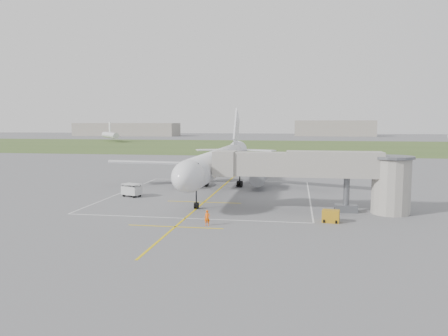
% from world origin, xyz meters
% --- Properties ---
extents(ground, '(700.00, 700.00, 0.00)m').
position_xyz_m(ground, '(0.00, 0.00, 0.00)').
color(ground, '#5E5E60').
rests_on(ground, ground).
extents(grass_strip, '(700.00, 120.00, 0.02)m').
position_xyz_m(grass_strip, '(0.00, 130.00, 0.01)').
color(grass_strip, '#3E5625').
rests_on(grass_strip, ground).
extents(apron_markings, '(28.20, 60.00, 0.01)m').
position_xyz_m(apron_markings, '(0.00, -5.82, 0.01)').
color(apron_markings, gold).
rests_on(apron_markings, ground).
extents(airliner, '(38.93, 46.75, 13.52)m').
position_xyz_m(airliner, '(-0.00, 0.75, 4.39)').
color(airliner, silver).
rests_on(airliner, ground).
extents(jet_bridge, '(23.40, 5.00, 7.20)m').
position_xyz_m(jet_bridge, '(15.72, -13.50, 4.74)').
color(jet_bridge, gray).
rests_on(jet_bridge, ground).
extents(gpu_unit, '(1.94, 1.50, 1.34)m').
position_xyz_m(gpu_unit, '(15.80, -19.29, 0.66)').
color(gpu_unit, '#AE7D15').
rests_on(gpu_unit, ground).
extents(baggage_cart, '(3.08, 2.51, 1.86)m').
position_xyz_m(baggage_cart, '(-11.14, -7.45, 0.95)').
color(baggage_cart, '#BBBBBB').
rests_on(baggage_cart, ground).
extents(ramp_worker_nose, '(0.59, 0.39, 1.61)m').
position_xyz_m(ramp_worker_nose, '(3.12, -22.92, 0.81)').
color(ramp_worker_nose, '#FF5B08').
rests_on(ramp_worker_nose, ground).
extents(ramp_worker_wing, '(1.15, 1.21, 1.96)m').
position_xyz_m(ramp_worker_wing, '(-6.19, 0.69, 0.98)').
color(ramp_worker_wing, '#DF5F07').
rests_on(ramp_worker_wing, ground).
extents(distant_hangars, '(345.00, 49.00, 12.00)m').
position_xyz_m(distant_hangars, '(-16.15, 265.19, 5.17)').
color(distant_hangars, gray).
rests_on(distant_hangars, ground).
extents(distant_aircraft, '(218.87, 36.10, 8.85)m').
position_xyz_m(distant_aircraft, '(6.48, 168.50, 3.59)').
color(distant_aircraft, silver).
rests_on(distant_aircraft, ground).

